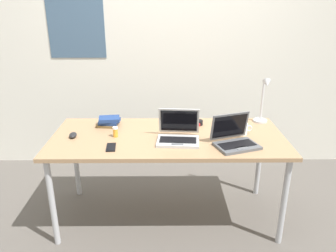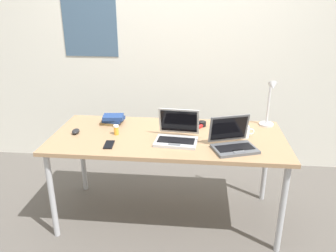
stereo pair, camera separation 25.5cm
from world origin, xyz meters
TOP-DOWN VIEW (x-y plane):
  - ground_plane at (0.00, 0.00)m, footprint 12.00×12.00m
  - wall_back at (-0.00, 1.10)m, footprint 6.00×0.13m
  - desk at (0.00, 0.00)m, footprint 1.80×0.80m
  - desk_lamp at (0.80, 0.28)m, footprint 0.12×0.18m
  - laptop_far_corner at (0.48, -0.18)m, footprint 0.36×0.33m
  - laptop_near_lamp at (0.08, -0.09)m, footprint 0.33×0.29m
  - computer_mouse at (-0.73, -0.03)m, footprint 0.06×0.10m
  - cell_phone at (-0.41, -0.22)m, footprint 0.08×0.14m
  - headphones at (0.19, 0.23)m, footprint 0.21×0.18m
  - pill_bottle at (-0.40, -0.02)m, footprint 0.04×0.04m
  - book_stack at (-0.49, 0.22)m, footprint 0.20×0.18m
  - coffee_mug at (0.59, 0.03)m, footprint 0.11×0.08m

SIDE VIEW (x-z plane):
  - ground_plane at x=0.00m, z-range 0.00..0.00m
  - desk at x=0.00m, z-range 0.31..1.05m
  - cell_phone at x=-0.41m, z-range 0.74..0.75m
  - headphones at x=0.19m, z-range 0.74..0.78m
  - computer_mouse at x=-0.73m, z-range 0.74..0.77m
  - book_stack at x=-0.49m, z-range 0.74..0.82m
  - pill_bottle at x=-0.40m, z-range 0.74..0.82m
  - coffee_mug at x=0.59m, z-range 0.74..0.83m
  - laptop_far_corner at x=0.48m, z-range 0.67..0.90m
  - laptop_near_lamp at x=0.08m, z-range 0.67..0.90m
  - desk_lamp at x=0.80m, z-range 0.74..1.14m
  - wall_back at x=0.00m, z-range 0.00..2.60m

